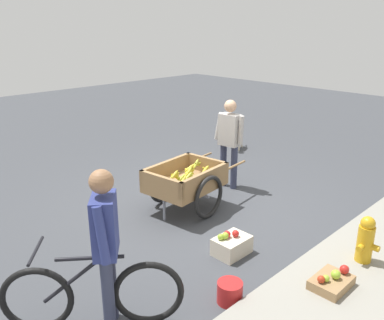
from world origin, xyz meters
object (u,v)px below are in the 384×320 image
(apple_crate, at_px, (331,286))
(vendor_person, at_px, (229,137))
(dog, at_px, (238,137))
(fire_hydrant, at_px, (365,244))
(bicycle, at_px, (93,294))
(fruit_cart, at_px, (186,182))
(cyclist_person, at_px, (106,238))
(plastic_bucket, at_px, (230,292))
(mixed_fruit_crate, at_px, (231,245))

(apple_crate, bearing_deg, vendor_person, -119.36)
(dog, relative_size, fire_hydrant, 0.93)
(bicycle, xyz_separation_m, dog, (-5.30, -2.65, -0.08))
(fruit_cart, xyz_separation_m, cyclist_person, (2.22, 1.32, 0.48))
(dog, bearing_deg, cyclist_person, 27.90)
(bicycle, xyz_separation_m, fire_hydrant, (-2.67, 1.34, -0.02))
(plastic_bucket, height_order, apple_crate, apple_crate)
(fruit_cart, relative_size, bicycle, 1.30)
(plastic_bucket, bearing_deg, dog, -141.47)
(cyclist_person, height_order, fire_hydrant, cyclist_person)
(fruit_cart, xyz_separation_m, mixed_fruit_crate, (0.47, 1.30, -0.32))
(dog, bearing_deg, mixed_fruit_crate, 38.40)
(cyclist_person, bearing_deg, bicycle, -39.17)
(fruit_cart, relative_size, cyclist_person, 1.11)
(bicycle, bearing_deg, fire_hydrant, 153.31)
(plastic_bucket, bearing_deg, fruit_cart, -122.16)
(plastic_bucket, relative_size, apple_crate, 0.59)
(fire_hydrant, height_order, mixed_fruit_crate, fire_hydrant)
(fruit_cart, bearing_deg, mixed_fruit_crate, 70.09)
(dog, height_order, plastic_bucket, dog)
(dog, xyz_separation_m, apple_crate, (3.33, 3.97, -0.15))
(fire_hydrant, height_order, plastic_bucket, fire_hydrant)
(vendor_person, bearing_deg, bicycle, 21.42)
(fire_hydrant, relative_size, apple_crate, 1.52)
(vendor_person, relative_size, bicycle, 1.14)
(fruit_cart, bearing_deg, cyclist_person, 30.73)
(fruit_cart, xyz_separation_m, plastic_bucket, (1.18, 1.87, -0.33))
(dog, distance_m, apple_crate, 5.19)
(apple_crate, relative_size, mixed_fruit_crate, 1.00)
(bicycle, bearing_deg, cyclist_person, 140.83)
(dog, bearing_deg, fruit_cart, 25.67)
(vendor_person, bearing_deg, mixed_fruit_crate, 41.77)
(fruit_cart, height_order, plastic_bucket, fruit_cart)
(cyclist_person, relative_size, dog, 2.50)
(fruit_cart, bearing_deg, dog, -154.33)
(fruit_cart, height_order, fire_hydrant, fruit_cart)
(bicycle, relative_size, apple_crate, 3.01)
(dog, bearing_deg, apple_crate, 49.98)
(plastic_bucket, bearing_deg, cyclist_person, -28.04)
(dog, xyz_separation_m, mixed_fruit_crate, (3.43, 2.72, -0.15))
(cyclist_person, xyz_separation_m, mixed_fruit_crate, (-1.75, -0.02, -0.80))
(fruit_cart, distance_m, mixed_fruit_crate, 1.42)
(plastic_bucket, xyz_separation_m, mixed_fruit_crate, (-0.71, -0.58, 0.01))
(fire_hydrant, bearing_deg, bicycle, -26.69)
(vendor_person, distance_m, dog, 2.31)
(vendor_person, distance_m, apple_crate, 3.18)
(bicycle, distance_m, apple_crate, 2.38)
(apple_crate, xyz_separation_m, mixed_fruit_crate, (0.10, -1.25, -0.00))
(bicycle, distance_m, cyclist_person, 0.59)
(fire_hydrant, bearing_deg, fruit_cart, -82.58)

